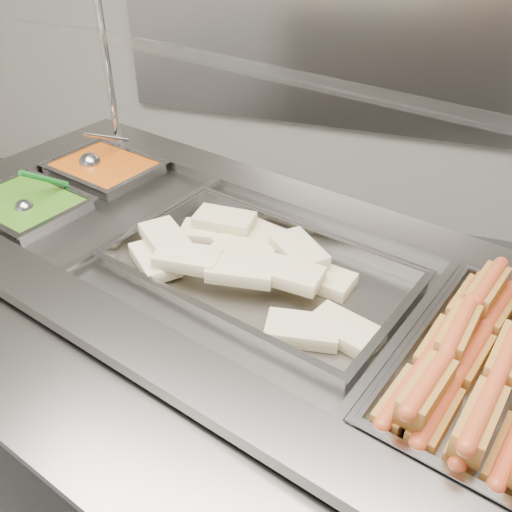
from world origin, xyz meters
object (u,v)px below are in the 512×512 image
(pan_wraps, at_px, (259,274))
(ladle, at_px, (91,162))
(steam_counter, at_px, (242,386))
(serving_spoon, at_px, (28,203))
(sneeze_guard, at_px, (295,83))
(pan_hotdogs, at_px, (498,384))

(pan_wraps, height_order, ladle, ladle)
(steam_counter, xyz_separation_m, serving_spoon, (-0.70, 0.05, 0.51))
(steam_counter, bearing_deg, sneeze_guard, 72.34)
(steam_counter, bearing_deg, pan_hotdogs, -17.67)
(sneeze_guard, xyz_separation_m, serving_spoon, (-0.77, -0.18, -0.39))
(pan_hotdogs, height_order, serving_spoon, serving_spoon)
(steam_counter, bearing_deg, ladle, 151.54)
(pan_hotdogs, relative_size, ladle, 3.25)
(steam_counter, relative_size, serving_spoon, 11.75)
(pan_hotdogs, bearing_deg, sneeze_guard, 143.05)
(sneeze_guard, bearing_deg, pan_hotdogs, -36.95)
(sneeze_guard, relative_size, serving_spoon, 9.55)
(pan_wraps, height_order, serving_spoon, serving_spoon)
(steam_counter, xyz_separation_m, pan_hotdogs, (0.66, -0.21, 0.45))
(pan_hotdogs, bearing_deg, steam_counter, 162.33)
(serving_spoon, bearing_deg, pan_hotdogs, -10.77)
(sneeze_guard, bearing_deg, serving_spoon, -166.74)
(pan_hotdogs, height_order, ladle, ladle)
(pan_hotdogs, xyz_separation_m, ladle, (-1.34, 0.58, 0.05))
(pan_hotdogs, relative_size, serving_spoon, 3.61)
(steam_counter, height_order, pan_wraps, pan_wraps)
(sneeze_guard, height_order, ladle, sneeze_guard)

